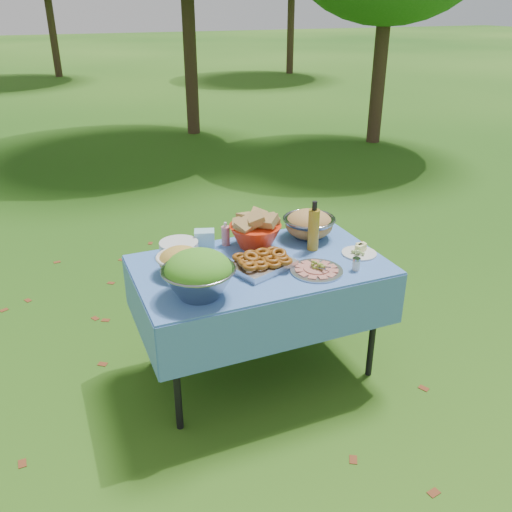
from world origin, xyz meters
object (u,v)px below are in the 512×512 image
Objects in this scene: pasta_bowl_steel at (309,224)px; oil_bottle at (314,226)px; picnic_table at (260,319)px; salad_bowl at (199,274)px; plate_stack at (179,248)px; charcuterie_platter at (317,266)px; bread_bowl at (255,230)px.

pasta_bowl_steel is 0.21m from oil_bottle.
oil_bottle is (0.38, 0.06, 0.54)m from picnic_table.
oil_bottle is at bearing 19.31° from salad_bowl.
oil_bottle is at bearing -110.31° from pasta_bowl_steel.
salad_bowl is 0.54m from plate_stack.
oil_bottle reaches higher than salad_bowl.
salad_bowl is at bearing -179.23° from charcuterie_platter.
plate_stack is 0.69× the size of pasta_bowl_steel.
charcuterie_platter is (-0.19, -0.47, -0.06)m from pasta_bowl_steel.
bread_bowl is (0.48, -0.06, 0.07)m from plate_stack.
pasta_bowl_steel is 1.11× the size of charcuterie_platter.
salad_bowl is 0.71m from charcuterie_platter.
oil_bottle is (-0.07, -0.19, 0.07)m from pasta_bowl_steel.
pasta_bowl_steel is at bearing 67.55° from charcuterie_platter.
plate_stack reaches higher than charcuterie_platter.
bread_bowl is 0.36m from oil_bottle.
pasta_bowl_steel is (0.86, -0.05, 0.05)m from plate_stack.
pasta_bowl_steel is at bearing 69.69° from oil_bottle.
plate_stack is (0.04, 0.53, -0.08)m from salad_bowl.
plate_stack is 0.72× the size of bread_bowl.
oil_bottle is (0.83, 0.29, 0.03)m from salad_bowl.
picnic_table is 0.66m from plate_stack.
pasta_bowl_steel reaches higher than charcuterie_platter.
pasta_bowl_steel is (0.38, 0.01, -0.02)m from bread_bowl.
plate_stack is at bearing 173.03° from bread_bowl.
plate_stack is at bearing 143.36° from picnic_table.
oil_bottle is at bearing 9.18° from picnic_table.
salad_bowl reaches higher than bread_bowl.
pasta_bowl_steel is (0.45, 0.25, 0.47)m from picnic_table.
oil_bottle reaches higher than plate_stack.
pasta_bowl_steel is 1.08× the size of oil_bottle.
bread_bowl is 0.38m from pasta_bowl_steel.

